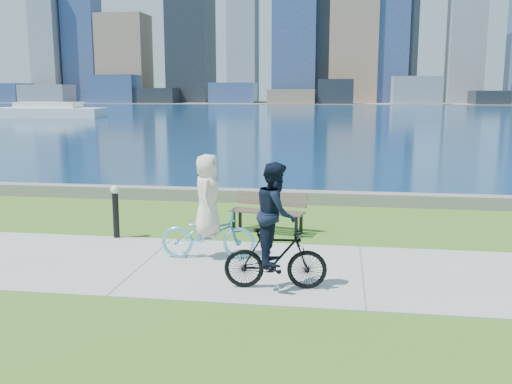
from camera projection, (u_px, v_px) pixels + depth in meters
ground at (362, 274)px, 10.02m from camera, size 320.00×320.00×0.00m
concrete_path at (362, 274)px, 10.02m from camera, size 80.00×3.50×0.02m
seawall at (356, 199)px, 16.03m from camera, size 90.00×0.50×0.35m
bay_water at (347, 113)px, 80.07m from camera, size 320.00×131.00×0.01m
far_shore at (346, 103)px, 136.49m from camera, size 320.00×30.00×0.12m
ferry_near at (49, 111)px, 66.45m from camera, size 12.96×3.70×1.76m
park_bench at (269, 209)px, 12.91m from camera, size 1.78×0.92×0.88m
bollard_lamp at (116, 208)px, 12.33m from camera, size 0.19×0.19×1.17m
cyclist_woman at (208, 220)px, 10.82m from camera, size 0.79×1.85×2.00m
cyclist_man at (276, 236)px, 9.11m from camera, size 0.68×1.70×2.07m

